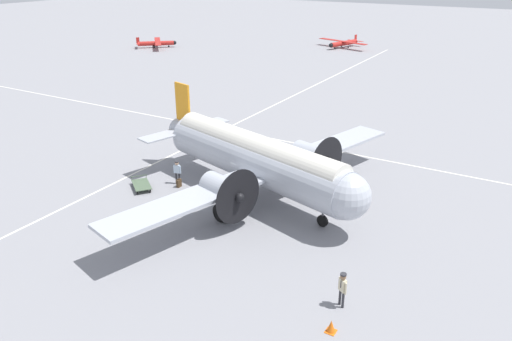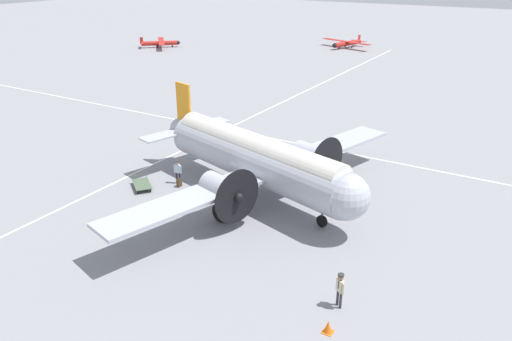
% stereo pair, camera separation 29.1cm
% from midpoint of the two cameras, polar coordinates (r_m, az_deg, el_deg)
% --- Properties ---
extents(ground_plane, '(300.00, 300.00, 0.00)m').
position_cam_midpoint_polar(ground_plane, '(32.47, -0.26, -2.90)').
color(ground_plane, gray).
extents(apron_line_eastwest, '(120.00, 0.16, 0.01)m').
position_cam_midpoint_polar(apron_line_eastwest, '(37.72, -12.63, 0.35)').
color(apron_line_eastwest, silver).
rests_on(apron_line_eastwest, ground_plane).
extents(apron_line_northsouth, '(0.16, 120.00, 0.01)m').
position_cam_midpoint_polar(apron_line_northsouth, '(40.96, 7.15, 2.58)').
color(apron_line_northsouth, silver).
rests_on(apron_line_northsouth, ground_plane).
extents(airliner_main, '(22.42, 16.94, 6.11)m').
position_cam_midpoint_polar(airliner_main, '(31.09, 0.34, 1.17)').
color(airliner_main, '#ADB2BC').
rests_on(airliner_main, ground_plane).
extents(crew_foreground, '(0.39, 0.49, 1.70)m').
position_cam_midpoint_polar(crew_foreground, '(22.60, 9.49, -12.88)').
color(crew_foreground, '#2D2D33').
rests_on(crew_foreground, ground_plane).
extents(passenger_boarding, '(0.33, 0.54, 1.64)m').
position_cam_midpoint_polar(passenger_boarding, '(34.24, -9.23, 0.11)').
color(passenger_boarding, '#2D2D33').
rests_on(passenger_boarding, ground_plane).
extents(suitcase_near_door, '(0.36, 0.20, 0.59)m').
position_cam_midpoint_polar(suitcase_near_door, '(34.01, -9.04, -1.43)').
color(suitcase_near_door, '#47331E').
rests_on(suitcase_near_door, ground_plane).
extents(baggage_cart, '(2.04, 2.20, 0.56)m').
position_cam_midpoint_polar(baggage_cart, '(34.26, -13.19, -1.59)').
color(baggage_cart, '#4C6047').
rests_on(baggage_cart, ground_plane).
extents(light_aircraft_distant, '(7.43, 7.08, 1.81)m').
position_cam_midpoint_polar(light_aircraft_distant, '(90.48, -11.34, 14.10)').
color(light_aircraft_distant, '#B2231E').
rests_on(light_aircraft_distant, ground_plane).
extents(light_aircraft_taxiing, '(7.40, 9.67, 1.91)m').
position_cam_midpoint_polar(light_aircraft_taxiing, '(89.74, 9.82, 14.16)').
color(light_aircraft_taxiing, '#B2231E').
rests_on(light_aircraft_taxiing, ground_plane).
extents(traffic_cone, '(0.43, 0.43, 0.57)m').
position_cam_midpoint_polar(traffic_cone, '(21.70, 8.19, -17.23)').
color(traffic_cone, orange).
rests_on(traffic_cone, ground_plane).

